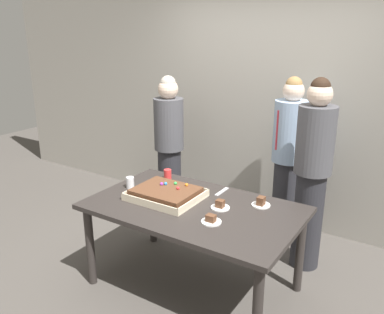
# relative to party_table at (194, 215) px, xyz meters

# --- Properties ---
(ground_plane) EXTENTS (12.00, 12.00, 0.00)m
(ground_plane) POSITION_rel_party_table_xyz_m (0.00, 0.00, -0.67)
(ground_plane) COLOR #4C4742
(interior_back_panel) EXTENTS (8.00, 0.12, 3.00)m
(interior_back_panel) POSITION_rel_party_table_xyz_m (0.00, 1.60, 0.83)
(interior_back_panel) COLOR #9E998E
(interior_back_panel) RESTS_ON ground_plane
(party_table) EXTENTS (1.68, 1.01, 0.75)m
(party_table) POSITION_rel_party_table_xyz_m (0.00, 0.00, 0.00)
(party_table) COLOR #2D2826
(party_table) RESTS_ON ground_plane
(sheet_cake) EXTENTS (0.57, 0.47, 0.11)m
(sheet_cake) POSITION_rel_party_table_xyz_m (-0.28, 0.01, 0.12)
(sheet_cake) COLOR beige
(sheet_cake) RESTS_ON party_table
(plated_slice_near_left) EXTENTS (0.15, 0.15, 0.07)m
(plated_slice_near_left) POSITION_rel_party_table_xyz_m (0.20, 0.07, 0.11)
(plated_slice_near_left) COLOR white
(plated_slice_near_left) RESTS_ON party_table
(plated_slice_near_right) EXTENTS (0.15, 0.15, 0.06)m
(plated_slice_near_right) POSITION_rel_party_table_xyz_m (0.26, -0.17, 0.10)
(plated_slice_near_right) COLOR white
(plated_slice_near_right) RESTS_ON party_table
(plated_slice_far_left) EXTENTS (0.15, 0.15, 0.08)m
(plated_slice_far_left) POSITION_rel_party_table_xyz_m (0.45, 0.29, 0.11)
(plated_slice_far_left) COLOR white
(plated_slice_far_left) RESTS_ON party_table
(drink_cup_nearest) EXTENTS (0.07, 0.07, 0.10)m
(drink_cup_nearest) POSITION_rel_party_table_xyz_m (-0.51, 0.36, 0.13)
(drink_cup_nearest) COLOR red
(drink_cup_nearest) RESTS_ON party_table
(drink_cup_middle) EXTENTS (0.07, 0.07, 0.10)m
(drink_cup_middle) POSITION_rel_party_table_xyz_m (-0.68, 0.02, 0.13)
(drink_cup_middle) COLOR white
(drink_cup_middle) RESTS_ON party_table
(cake_server_utensil) EXTENTS (0.03, 0.20, 0.01)m
(cake_server_utensil) POSITION_rel_party_table_xyz_m (0.06, 0.37, 0.09)
(cake_server_utensil) COLOR silver
(cake_server_utensil) RESTS_ON party_table
(person_serving_front) EXTENTS (0.33, 0.33, 1.67)m
(person_serving_front) POSITION_rel_party_table_xyz_m (0.34, 1.23, 0.21)
(person_serving_front) COLOR #28282D
(person_serving_front) RESTS_ON ground_plane
(person_green_shirt_behind) EXTENTS (0.32, 0.32, 1.73)m
(person_green_shirt_behind) POSITION_rel_party_table_xyz_m (0.69, 0.84, 0.24)
(person_green_shirt_behind) COLOR #28282D
(person_green_shirt_behind) RESTS_ON ground_plane
(person_striped_tie_right) EXTENTS (0.32, 0.32, 1.63)m
(person_striped_tie_right) POSITION_rel_party_table_xyz_m (-0.93, 0.96, 0.19)
(person_striped_tie_right) COLOR #28282D
(person_striped_tie_right) RESTS_ON ground_plane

